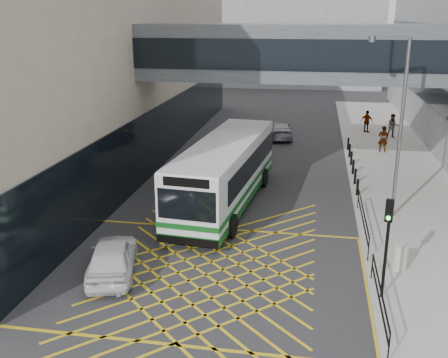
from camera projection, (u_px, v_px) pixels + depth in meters
The scene contains 17 objects.
ground at pixel (206, 275), 19.98m from camera, with size 120.00×120.00×0.00m, color #333335.
building_far at pixel (279, 17), 73.93m from camera, with size 28.00×16.00×18.00m, color gray.
skybridge at pixel (304, 53), 28.49m from camera, with size 20.00×4.10×3.00m.
pavement at pixel (397, 173), 32.56m from camera, with size 6.00×54.00×0.16m, color #ADA79E.
box_junction at pixel (206, 275), 19.98m from camera, with size 12.00×9.00×0.01m.
bus at pixel (226, 171), 26.88m from camera, with size 3.87×12.24×3.37m.
car_white at pixel (112, 257), 19.83m from camera, with size 1.87×4.57×1.45m, color silver.
car_dark at pixel (253, 143), 37.58m from camera, with size 1.71×4.36×1.36m, color black.
car_silver at pixel (279, 129), 41.79m from camera, with size 1.91×4.51×1.40m, color #92939A.
traffic_light at pixel (387, 235), 17.35m from camera, with size 0.29×0.44×3.64m.
street_lamp at pixel (398, 118), 23.93m from camera, with size 1.92×0.63×8.45m.
litter_bin at pixel (400, 257), 19.99m from camera, with size 0.57×0.57×0.99m, color #ADA89E.
kerb_railings at pixel (370, 246), 20.38m from camera, with size 0.05×12.54×1.00m.
bollards at pixel (352, 162), 32.85m from camera, with size 0.14×10.14×0.90m.
pedestrian_a at pixel (383, 139), 36.83m from camera, with size 0.74×0.53×1.86m, color gray.
pedestrian_b at pixel (393, 126), 41.07m from camera, with size 0.91×0.53×1.87m, color gray.
pedestrian_c at pixel (367, 122), 43.02m from camera, with size 1.06×0.51×1.79m, color gray.
Camera 1 is at (3.78, -17.55, 9.53)m, focal length 42.00 mm.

